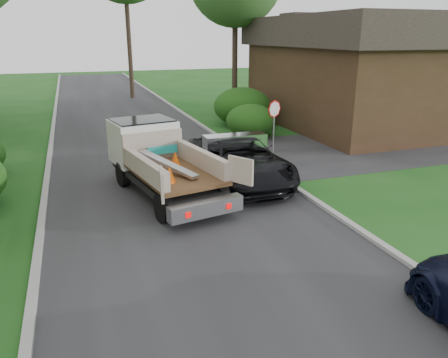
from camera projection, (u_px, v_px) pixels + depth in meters
The scene contains 11 objects.
ground at pixel (233, 280), 9.57m from camera, with size 120.00×120.00×0.00m, color #184C15.
road at pixel (151, 161), 18.53m from camera, with size 8.00×90.00×0.02m, color #28282B.
side_street at pixel (399, 144), 21.38m from camera, with size 16.00×7.00×0.02m, color #28282B.
curb_left at pixel (48, 169), 17.24m from camera, with size 0.20×90.00×0.12m, color #9E9E99.
curb_right at pixel (241, 152), 19.79m from camera, with size 0.20×90.00×0.12m, color #9E9E99.
stop_sign at pixel (274, 116), 18.70m from camera, with size 0.71×0.32×2.48m.
house_right at pixel (360, 70), 25.18m from camera, with size 9.72×12.96×6.20m.
hedge_right_a at pixel (251, 121), 22.77m from camera, with size 2.60×2.60×1.70m, color #173F0E.
hedge_right_b at pixel (242, 106), 25.59m from camera, with size 3.38×3.38×2.21m, color #173F0E.
flatbed_truck at pixel (155, 154), 14.91m from camera, with size 3.55×6.30×2.26m.
black_pickup at pixel (239, 160), 15.78m from camera, with size 2.69×5.84×1.62m, color black.
Camera 1 is at (-2.94, -7.86, 5.11)m, focal length 35.00 mm.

